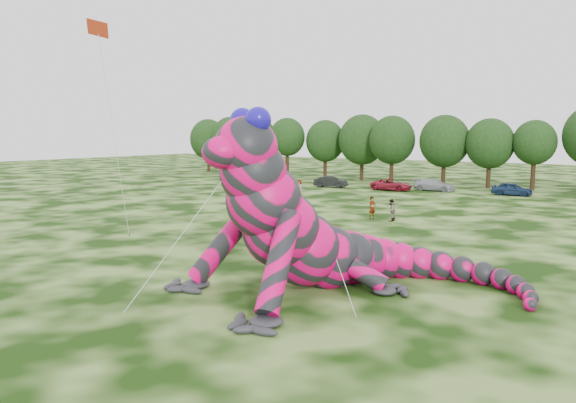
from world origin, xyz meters
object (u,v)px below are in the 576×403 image
(tree_1, at_px, (230,145))
(tree_6, at_px, (392,149))
(tree_7, at_px, (444,150))
(car_2, at_px, (391,185))
(inflatable_gecko, at_px, (325,199))
(car_0, at_px, (260,178))
(tree_3, at_px, (287,147))
(spectator_1, at_px, (391,210))
(tree_4, at_px, (325,149))
(spectator_0, at_px, (372,208))
(spectator_4, at_px, (300,188))
(flying_kite, at_px, (100,45))
(car_1, at_px, (331,182))
(car_4, at_px, (512,189))
(tree_0, at_px, (208,145))
(tree_9, at_px, (534,155))
(tree_5, at_px, (362,147))
(tree_2, at_px, (257,146))
(car_3, at_px, (435,185))
(tree_8, at_px, (489,153))

(tree_1, height_order, tree_6, tree_1)
(tree_7, height_order, car_2, tree_7)
(inflatable_gecko, height_order, car_0, inflatable_gecko)
(tree_3, bearing_deg, spectator_1, -45.12)
(tree_4, distance_m, spectator_1, 43.23)
(car_2, bearing_deg, spectator_0, -161.64)
(tree_6, relative_size, spectator_4, 5.44)
(flying_kite, distance_m, tree_7, 53.09)
(inflatable_gecko, xyz_separation_m, tree_7, (-12.03, 51.82, 0.62))
(tree_3, relative_size, car_2, 1.87)
(inflatable_gecko, xyz_separation_m, flying_kite, (-14.86, -0.67, 8.12))
(tree_7, relative_size, spectator_0, 5.02)
(car_1, height_order, car_4, car_4)
(tree_0, distance_m, tree_6, 37.09)
(inflatable_gecko, xyz_separation_m, tree_9, (-0.89, 52.36, 0.22))
(inflatable_gecko, bearing_deg, spectator_0, 131.69)
(tree_6, xyz_separation_m, spectator_4, (-2.12, -20.62, -3.87))
(tree_4, height_order, tree_9, tree_4)
(car_1, bearing_deg, tree_0, 57.59)
(car_4, distance_m, spectator_4, 24.19)
(tree_7, bearing_deg, tree_4, 174.43)
(tree_4, relative_size, tree_5, 0.92)
(tree_2, distance_m, car_4, 44.55)
(tree_1, relative_size, tree_5, 1.00)
(tree_2, distance_m, spectator_1, 52.50)
(tree_7, distance_m, car_2, 11.00)
(tree_7, relative_size, car_2, 1.87)
(flying_kite, distance_m, car_3, 46.79)
(tree_6, relative_size, car_2, 1.88)
(tree_9, relative_size, car_2, 1.72)
(tree_1, relative_size, tree_8, 1.10)
(inflatable_gecko, distance_m, tree_9, 52.37)
(tree_4, relative_size, spectator_1, 5.05)
(tree_8, distance_m, spectator_1, 32.61)
(car_0, xyz_separation_m, car_1, (11.86, -0.34, 0.02))
(inflatable_gecko, xyz_separation_m, car_2, (-15.23, 42.10, -3.41))
(tree_5, height_order, spectator_0, tree_5)
(tree_1, bearing_deg, tree_2, 7.58)
(car_1, height_order, spectator_1, spectator_1)
(inflatable_gecko, distance_m, spectator_1, 20.56)
(tree_5, bearing_deg, inflatable_gecko, -64.87)
(tree_7, bearing_deg, tree_1, 178.13)
(spectator_4, bearing_deg, tree_4, 118.10)
(tree_2, relative_size, tree_6, 1.02)
(flying_kite, bearing_deg, tree_8, 80.63)
(flying_kite, relative_size, tree_5, 1.45)
(tree_5, distance_m, car_2, 15.60)
(tree_4, xyz_separation_m, car_3, (20.99, -9.24, -3.80))
(tree_0, xyz_separation_m, car_4, (54.95, -9.66, -4.01))
(tree_1, relative_size, spectator_1, 5.47)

